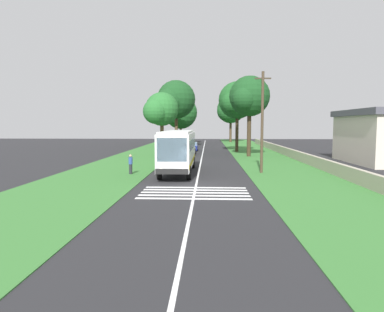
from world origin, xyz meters
TOP-DOWN VIEW (x-y plane):
  - ground at (0.00, 0.00)m, footprint 160.00×160.00m
  - grass_verge_left at (15.00, 8.20)m, footprint 120.00×8.00m
  - grass_verge_right at (15.00, -8.20)m, footprint 120.00×8.00m
  - centre_line at (15.00, 0.00)m, footprint 110.00×0.16m
  - coach_bus at (6.07, 1.80)m, footprint 11.16×2.62m
  - zebra_crossing at (-2.98, 0.00)m, footprint 4.05×6.80m
  - trailing_car_0 at (25.71, 1.94)m, footprint 4.30×1.78m
  - trailing_car_1 at (32.48, 1.79)m, footprint 4.30×1.78m
  - roadside_tree_left_0 at (53.89, 5.56)m, footprint 8.68×7.37m
  - roadside_tree_left_1 at (40.96, 5.40)m, footprint 9.12×7.17m
  - roadside_tree_left_2 at (22.23, 5.59)m, footprint 5.47×4.60m
  - roadside_tree_right_0 at (22.40, -6.16)m, footprint 6.21×5.37m
  - roadside_tree_right_1 at (61.01, -6.03)m, footprint 8.37×6.68m
  - roadside_tree_right_2 at (30.29, -5.19)m, footprint 6.65×5.79m
  - utility_pole at (6.20, -5.54)m, footprint 0.24×1.40m
  - roadside_wall at (20.00, -11.60)m, footprint 70.00×0.40m
  - roadside_building at (14.79, -19.77)m, footprint 12.11×6.78m
  - pedestrian at (4.86, 5.82)m, footprint 0.34×0.34m

SIDE VIEW (x-z plane):
  - ground at x=0.00m, z-range 0.00..0.00m
  - zebra_crossing at x=-2.98m, z-range 0.00..0.01m
  - centre_line at x=15.00m, z-range 0.00..0.01m
  - grass_verge_left at x=15.00m, z-range 0.00..0.04m
  - grass_verge_right at x=15.00m, z-range 0.00..0.04m
  - roadside_wall at x=20.00m, z-range 0.04..1.11m
  - trailing_car_0 at x=25.71m, z-range -0.05..1.38m
  - trailing_car_1 at x=32.48m, z-range -0.05..1.38m
  - pedestrian at x=4.86m, z-range 0.06..1.75m
  - coach_bus at x=6.07m, z-range 0.28..4.01m
  - roadside_building at x=14.79m, z-range 0.05..5.98m
  - utility_pole at x=6.20m, z-range 0.19..9.00m
  - roadside_tree_left_2 at x=22.23m, z-range 1.91..10.48m
  - roadside_tree_left_0 at x=53.89m, z-range 1.48..12.11m
  - roadside_tree_right_1 at x=61.01m, z-range 2.10..13.31m
  - roadside_tree_right_0 at x=22.40m, z-range 2.53..13.20m
  - roadside_tree_right_2 at x=30.29m, z-range 2.44..13.35m
  - roadside_tree_left_1 at x=40.96m, z-range 2.45..14.92m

